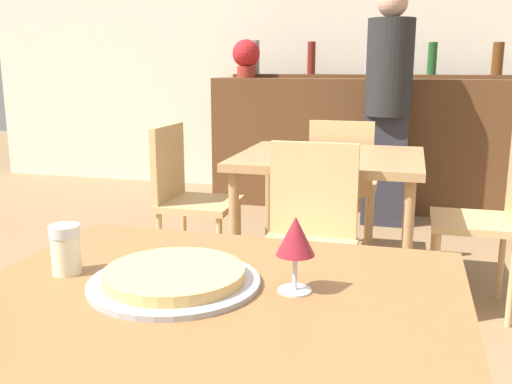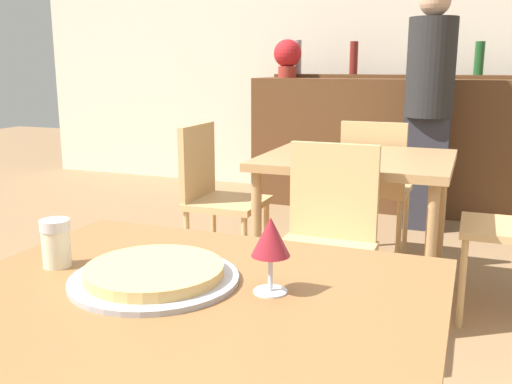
{
  "view_description": "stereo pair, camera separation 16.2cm",
  "coord_description": "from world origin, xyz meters",
  "px_view_note": "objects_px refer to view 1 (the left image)",
  "views": [
    {
      "loc": [
        0.37,
        -0.98,
        1.2
      ],
      "look_at": [
        -0.05,
        0.55,
        0.85
      ],
      "focal_mm": 40.0,
      "sensor_mm": 36.0,
      "label": 1
    },
    {
      "loc": [
        0.52,
        -0.93,
        1.2
      ],
      "look_at": [
        -0.05,
        0.55,
        0.85
      ],
      "focal_mm": 40.0,
      "sensor_mm": 36.0,
      "label": 2
    }
  ],
  "objects_px": {
    "chair_far_side_right": "(492,210)",
    "wine_glass": "(295,238)",
    "potted_plant": "(246,56)",
    "pizza_tray": "(174,278)",
    "chair_far_side_back": "(342,179)",
    "person_standing": "(388,100)",
    "chair_far_side_front": "(309,232)",
    "cheese_shaker": "(66,249)",
    "chair_far_side_left": "(186,192)"
  },
  "relations": [
    {
      "from": "chair_far_side_back",
      "to": "chair_far_side_right",
      "type": "xyz_separation_m",
      "value": [
        0.79,
        -0.59,
        0.0
      ]
    },
    {
      "from": "pizza_tray",
      "to": "wine_glass",
      "type": "height_order",
      "value": "wine_glass"
    },
    {
      "from": "chair_far_side_right",
      "to": "wine_glass",
      "type": "height_order",
      "value": "wine_glass"
    },
    {
      "from": "potted_plant",
      "to": "pizza_tray",
      "type": "bearing_deg",
      "value": -76.04
    },
    {
      "from": "chair_far_side_back",
      "to": "cheese_shaker",
      "type": "bearing_deg",
      "value": 82.15
    },
    {
      "from": "chair_far_side_front",
      "to": "potted_plant",
      "type": "bearing_deg",
      "value": 111.52
    },
    {
      "from": "cheese_shaker",
      "to": "person_standing",
      "type": "relative_size",
      "value": 0.06
    },
    {
      "from": "chair_far_side_front",
      "to": "pizza_tray",
      "type": "distance_m",
      "value": 1.26
    },
    {
      "from": "chair_far_side_left",
      "to": "cheese_shaker",
      "type": "height_order",
      "value": "chair_far_side_left"
    },
    {
      "from": "chair_far_side_left",
      "to": "chair_far_side_right",
      "type": "xyz_separation_m",
      "value": [
        1.58,
        0.0,
        0.0
      ]
    },
    {
      "from": "chair_far_side_right",
      "to": "wine_glass",
      "type": "distance_m",
      "value": 1.93
    },
    {
      "from": "chair_far_side_left",
      "to": "potted_plant",
      "type": "distance_m",
      "value": 2.17
    },
    {
      "from": "wine_glass",
      "to": "potted_plant",
      "type": "relative_size",
      "value": 0.48
    },
    {
      "from": "chair_far_side_back",
      "to": "wine_glass",
      "type": "xyz_separation_m",
      "value": [
        0.18,
        -2.38,
        0.35
      ]
    },
    {
      "from": "chair_far_side_left",
      "to": "potted_plant",
      "type": "xyz_separation_m",
      "value": [
        -0.24,
        2.02,
        0.76
      ]
    },
    {
      "from": "chair_far_side_right",
      "to": "chair_far_side_back",
      "type": "bearing_deg",
      "value": -126.64
    },
    {
      "from": "pizza_tray",
      "to": "wine_glass",
      "type": "distance_m",
      "value": 0.27
    },
    {
      "from": "chair_far_side_left",
      "to": "cheese_shaker",
      "type": "distance_m",
      "value": 1.9
    },
    {
      "from": "chair_far_side_back",
      "to": "wine_glass",
      "type": "height_order",
      "value": "wine_glass"
    },
    {
      "from": "pizza_tray",
      "to": "potted_plant",
      "type": "bearing_deg",
      "value": 103.96
    },
    {
      "from": "chair_far_side_back",
      "to": "person_standing",
      "type": "height_order",
      "value": "person_standing"
    },
    {
      "from": "cheese_shaker",
      "to": "wine_glass",
      "type": "height_order",
      "value": "wine_glass"
    },
    {
      "from": "person_standing",
      "to": "cheese_shaker",
      "type": "bearing_deg",
      "value": -99.4
    },
    {
      "from": "chair_far_side_left",
      "to": "chair_far_side_right",
      "type": "relative_size",
      "value": 1.0
    },
    {
      "from": "chair_far_side_front",
      "to": "chair_far_side_back",
      "type": "relative_size",
      "value": 1.0
    },
    {
      "from": "chair_far_side_left",
      "to": "chair_far_side_back",
      "type": "bearing_deg",
      "value": -53.36
    },
    {
      "from": "chair_far_side_front",
      "to": "chair_far_side_back",
      "type": "height_order",
      "value": "same"
    },
    {
      "from": "wine_glass",
      "to": "chair_far_side_left",
      "type": "bearing_deg",
      "value": 118.44
    },
    {
      "from": "chair_far_side_back",
      "to": "chair_far_side_right",
      "type": "bearing_deg",
      "value": 143.36
    },
    {
      "from": "chair_far_side_front",
      "to": "potted_plant",
      "type": "relative_size",
      "value": 2.69
    },
    {
      "from": "person_standing",
      "to": "potted_plant",
      "type": "distance_m",
      "value": 1.39
    },
    {
      "from": "chair_far_side_left",
      "to": "chair_far_side_front",
      "type": "bearing_deg",
      "value": -126.64
    },
    {
      "from": "chair_far_side_right",
      "to": "person_standing",
      "type": "relative_size",
      "value": 0.51
    },
    {
      "from": "chair_far_side_front",
      "to": "person_standing",
      "type": "height_order",
      "value": "person_standing"
    },
    {
      "from": "chair_far_side_right",
      "to": "cheese_shaker",
      "type": "relative_size",
      "value": 7.97
    },
    {
      "from": "chair_far_side_front",
      "to": "chair_far_side_left",
      "type": "distance_m",
      "value": 0.99
    },
    {
      "from": "pizza_tray",
      "to": "wine_glass",
      "type": "relative_size",
      "value": 2.28
    },
    {
      "from": "chair_far_side_left",
      "to": "pizza_tray",
      "type": "relative_size",
      "value": 2.43
    },
    {
      "from": "chair_far_side_back",
      "to": "potted_plant",
      "type": "bearing_deg",
      "value": -54.3
    },
    {
      "from": "chair_far_side_back",
      "to": "cheese_shaker",
      "type": "distance_m",
      "value": 2.45
    },
    {
      "from": "chair_far_side_right",
      "to": "wine_glass",
      "type": "bearing_deg",
      "value": -18.88
    },
    {
      "from": "chair_far_side_left",
      "to": "wine_glass",
      "type": "height_order",
      "value": "wine_glass"
    },
    {
      "from": "chair_far_side_left",
      "to": "potted_plant",
      "type": "relative_size",
      "value": 2.69
    },
    {
      "from": "wine_glass",
      "to": "potted_plant",
      "type": "bearing_deg",
      "value": 107.58
    },
    {
      "from": "chair_far_side_back",
      "to": "cheese_shaker",
      "type": "relative_size",
      "value": 7.97
    },
    {
      "from": "chair_far_side_front",
      "to": "wine_glass",
      "type": "height_order",
      "value": "wine_glass"
    },
    {
      "from": "chair_far_side_back",
      "to": "potted_plant",
      "type": "height_order",
      "value": "potted_plant"
    },
    {
      "from": "chair_far_side_front",
      "to": "wine_glass",
      "type": "relative_size",
      "value": 5.55
    },
    {
      "from": "pizza_tray",
      "to": "wine_glass",
      "type": "bearing_deg",
      "value": 7.82
    },
    {
      "from": "chair_far_side_right",
      "to": "cheese_shaker",
      "type": "distance_m",
      "value": 2.16
    }
  ]
}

